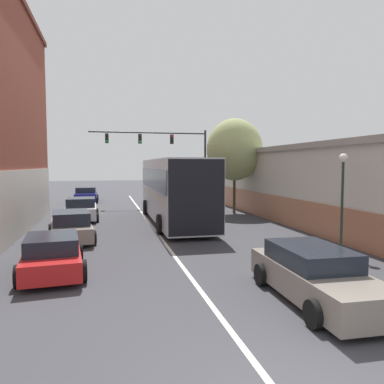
% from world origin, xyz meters
% --- Properties ---
extents(lane_center_line, '(0.14, 43.33, 0.01)m').
position_xyz_m(lane_center_line, '(0.00, 15.67, 0.00)').
color(lane_center_line, silver).
rests_on(lane_center_line, ground_plane).
extents(building_right_storefront, '(8.56, 24.90, 4.56)m').
position_xyz_m(building_right_storefront, '(11.58, 15.54, 2.40)').
color(building_right_storefront, beige).
rests_on(building_right_storefront, ground_plane).
extents(bus, '(3.03, 12.26, 3.76)m').
position_xyz_m(bus, '(1.46, 17.56, 2.10)').
color(bus, '#B7B7BC').
rests_on(bus, ground_plane).
extents(hatchback_foreground, '(2.04, 4.70, 1.34)m').
position_xyz_m(hatchback_foreground, '(2.64, 3.89, 0.65)').
color(hatchback_foreground, slate).
rests_on(hatchback_foreground, ground_plane).
extents(parked_car_left_near, '(2.19, 3.93, 1.40)m').
position_xyz_m(parked_car_left_near, '(-4.02, 19.62, 0.66)').
color(parked_car_left_near, silver).
rests_on(parked_car_left_near, ground_plane).
extents(parked_car_left_mid, '(2.18, 4.37, 1.40)m').
position_xyz_m(parked_car_left_mid, '(-4.30, 31.27, 0.67)').
color(parked_car_left_mid, navy).
rests_on(parked_car_left_mid, ground_plane).
extents(parked_car_left_far, '(2.35, 4.43, 1.35)m').
position_xyz_m(parked_car_left_far, '(-4.06, 13.18, 0.64)').
color(parked_car_left_far, slate).
rests_on(parked_car_left_far, ground_plane).
extents(parked_car_left_distant, '(2.27, 4.14, 1.24)m').
position_xyz_m(parked_car_left_distant, '(-4.16, 7.85, 0.60)').
color(parked_car_left_distant, red).
rests_on(parked_car_left_distant, ground_plane).
extents(traffic_signal_gantry, '(9.95, 0.36, 6.44)m').
position_xyz_m(traffic_signal_gantry, '(2.63, 27.32, 4.87)').
color(traffic_signal_gantry, black).
rests_on(traffic_signal_gantry, ground_plane).
extents(street_lamp, '(0.34, 0.34, 3.87)m').
position_xyz_m(street_lamp, '(6.47, 8.35, 2.38)').
color(street_lamp, '#233323').
rests_on(street_lamp, ground_plane).
extents(street_tree_near, '(3.95, 3.56, 6.68)m').
position_xyz_m(street_tree_near, '(6.36, 20.61, 4.50)').
color(street_tree_near, '#4C3823').
rests_on(street_tree_near, ground_plane).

